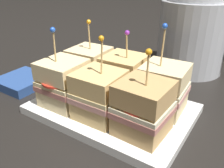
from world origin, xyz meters
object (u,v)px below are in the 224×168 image
sandwich_front_center (99,95)px  sandwich_back_right (163,88)px  sandwich_front_right (143,108)px  napkin_stack (23,81)px  sandwich_front_left (63,83)px  sandwich_back_center (124,77)px  serving_platter (112,109)px  kettle_steel (192,35)px  sandwich_back_left (90,68)px

sandwich_front_center → sandwich_back_right: sandwich_back_right is taller
sandwich_front_right → napkin_stack: size_ratio=1.38×
sandwich_front_center → napkin_stack: (-0.28, 0.02, -0.05)m
sandwich_front_left → napkin_stack: 0.19m
sandwich_front_center → sandwich_back_center: size_ratio=1.05×
sandwich_back_right → sandwich_back_center: bearing=178.5°
sandwich_back_right → napkin_stack: bearing=-169.9°
serving_platter → kettle_steel: size_ratio=1.40×
napkin_stack → kettle_steel: bearing=46.8°
sandwich_back_right → kettle_steel: (-0.03, 0.29, 0.04)m
sandwich_back_center → kettle_steel: bearing=78.4°
serving_platter → sandwich_back_center: bearing=88.1°
sandwich_front_center → sandwich_back_right: 0.13m
sandwich_front_center → sandwich_front_right: bearing=-0.2°
sandwich_front_right → sandwich_back_right: sandwich_back_right is taller
sandwich_front_left → sandwich_back_left: size_ratio=1.01×
kettle_steel → sandwich_back_left: bearing=-118.4°
sandwich_front_right → sandwich_front_center: bearing=179.8°
sandwich_front_left → sandwich_front_right: size_ratio=1.05×
sandwich_front_center → sandwich_back_center: 0.09m
sandwich_back_right → napkin_stack: size_ratio=1.55×
serving_platter → sandwich_back_center: sandwich_back_center is taller
napkin_stack → sandwich_front_center: bearing=-5.1°
kettle_steel → napkin_stack: 0.50m
sandwich_front_left → napkin_stack: sandwich_front_left is taller
sandwich_front_left → kettle_steel: kettle_steel is taller
sandwich_front_left → sandwich_back_left: (-0.00, 0.10, -0.00)m
sandwich_back_left → kettle_steel: bearing=61.6°
serving_platter → sandwich_front_center: 0.07m
serving_platter → sandwich_front_right: sandwich_front_right is taller
sandwich_front_left → kettle_steel: 0.42m
kettle_steel → napkin_stack: bearing=-133.2°
sandwich_front_left → serving_platter: bearing=27.5°
sandwich_front_center → sandwich_back_right: (0.10, 0.09, 0.00)m
sandwich_front_center → sandwich_back_left: bearing=136.2°
sandwich_front_left → sandwich_back_left: 0.10m
sandwich_front_left → sandwich_back_right: bearing=26.5°
sandwich_back_left → kettle_steel: kettle_steel is taller
serving_platter → sandwich_front_center: (0.00, -0.05, 0.06)m
serving_platter → sandwich_front_right: bearing=-25.7°
sandwich_front_center → sandwich_front_right: sandwich_front_center is taller
sandwich_front_right → sandwich_back_left: size_ratio=0.97×
sandwich_front_right → sandwich_back_right: (0.00, 0.09, 0.00)m
sandwich_front_center → kettle_steel: bearing=80.9°
serving_platter → sandwich_front_left: (-0.09, -0.05, 0.06)m
serving_platter → sandwich_back_left: 0.12m
sandwich_front_right → sandwich_back_center: 0.13m
sandwich_back_center → napkin_stack: sandwich_back_center is taller
sandwich_back_center → sandwich_back_right: bearing=-1.5°
serving_platter → sandwich_front_left: size_ratio=1.98×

